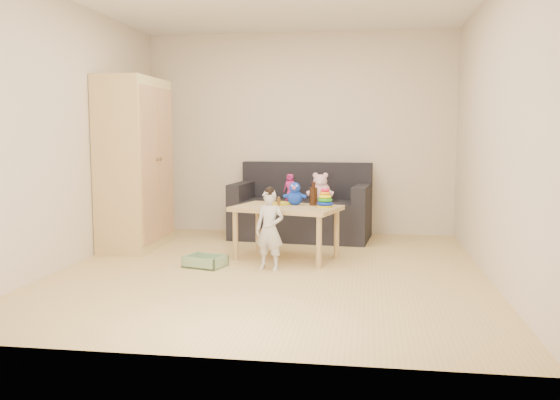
% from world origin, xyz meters
% --- Properties ---
extents(room, '(4.50, 4.50, 4.50)m').
position_xyz_m(room, '(0.00, 0.00, 1.30)').
color(room, '#D7B473').
rests_on(room, ground).
extents(wardrobe, '(0.53, 1.07, 1.92)m').
position_xyz_m(wardrobe, '(-1.72, 0.94, 0.96)').
color(wardrobe, '#D1BD72').
rests_on(wardrobe, ground).
extents(sofa, '(1.76, 1.00, 0.47)m').
position_xyz_m(sofa, '(0.08, 1.78, 0.24)').
color(sofa, black).
rests_on(sofa, ground).
extents(play_table, '(1.19, 0.92, 0.55)m').
position_xyz_m(play_table, '(0.07, 0.54, 0.28)').
color(play_table, tan).
rests_on(play_table, ground).
extents(storage_bin, '(0.43, 0.37, 0.11)m').
position_xyz_m(storage_bin, '(-0.66, 0.05, 0.06)').
color(storage_bin, '#7EA275').
rests_on(storage_bin, ground).
extents(toddler, '(0.31, 0.24, 0.76)m').
position_xyz_m(toddler, '(-0.02, 0.04, 0.38)').
color(toddler, silver).
rests_on(toddler, ground).
extents(pink_bear, '(0.27, 0.23, 0.30)m').
position_xyz_m(pink_bear, '(0.33, 1.69, 0.62)').
color(pink_bear, '#FFBBCD').
rests_on(pink_bear, sofa).
extents(doll, '(0.20, 0.17, 0.33)m').
position_xyz_m(doll, '(-0.05, 1.74, 0.64)').
color(doll, '#C42481').
rests_on(doll, sofa).
extents(ring_stacker, '(0.17, 0.17, 0.19)m').
position_xyz_m(ring_stacker, '(0.47, 0.53, 0.63)').
color(ring_stacker, yellow).
rests_on(ring_stacker, play_table).
extents(brown_bottle, '(0.08, 0.08, 0.24)m').
position_xyz_m(brown_bottle, '(0.34, 0.67, 0.66)').
color(brown_bottle, black).
rests_on(brown_bottle, play_table).
extents(blue_plush, '(0.21, 0.17, 0.24)m').
position_xyz_m(blue_plush, '(0.14, 0.69, 0.67)').
color(blue_plush, blue).
rests_on(blue_plush, play_table).
extents(wooden_figure, '(0.05, 0.05, 0.10)m').
position_xyz_m(wooden_figure, '(-0.01, 0.57, 0.60)').
color(wooden_figure, brown).
rests_on(wooden_figure, play_table).
extents(yellow_book, '(0.29, 0.29, 0.02)m').
position_xyz_m(yellow_book, '(0.01, 0.73, 0.56)').
color(yellow_book, yellow).
rests_on(yellow_book, play_table).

